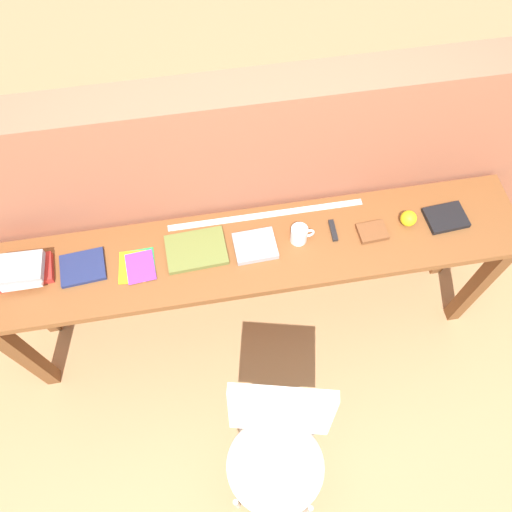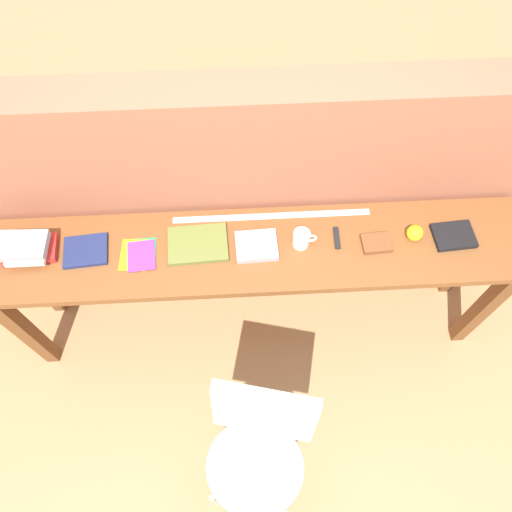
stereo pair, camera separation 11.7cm
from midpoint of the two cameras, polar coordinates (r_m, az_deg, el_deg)
ground_plane at (r=2.96m, az=1.43°, el=-12.78°), size 40.00×40.00×0.00m
brick_wall_back at (r=2.54m, az=0.85°, el=6.11°), size 6.00×0.20×1.52m
sideboard at (r=2.38m, az=1.35°, el=-0.86°), size 2.50×0.44×0.88m
chair_white_moulded at (r=2.34m, az=1.76°, el=-21.17°), size 0.53×0.54×0.89m
book_stack_leftmost at (r=2.40m, az=-23.44°, el=0.75°), size 0.24×0.17×0.10m
magazine_cycling at (r=2.35m, az=-17.55°, el=0.51°), size 0.20×0.17×0.02m
pamphlet_pile_colourful at (r=2.28m, az=-11.80°, el=0.10°), size 0.17×0.18×0.01m
book_open_centre at (r=2.26m, az=-5.19°, el=1.28°), size 0.28×0.21×0.02m
book_grey_hardcover at (r=2.25m, az=1.55°, el=1.09°), size 0.19×0.16×0.03m
mug at (r=2.25m, az=6.76°, el=1.91°), size 0.11×0.08×0.09m
multitool_folded at (r=2.31m, az=10.64°, el=1.98°), size 0.03×0.11×0.02m
leather_journal_brown at (r=2.34m, az=14.98°, el=1.37°), size 0.14×0.11×0.02m
sports_ball_small at (r=2.38m, az=19.04°, el=2.44°), size 0.07×0.07×0.07m
book_repair_rightmost at (r=2.47m, az=22.93°, el=2.08°), size 0.19×0.15×0.02m
ruler_metal_back_edge at (r=2.35m, az=3.23°, el=4.52°), size 0.93×0.03×0.00m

